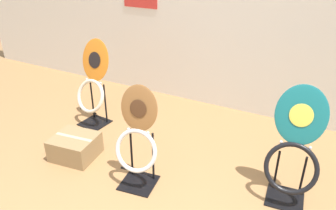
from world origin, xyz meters
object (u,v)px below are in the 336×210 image
toilet_seat_display_orange_sun (93,86)px  toilet_seat_display_woodgrain (137,140)px  toilet_seat_display_teal_sax (294,151)px  storage_box (75,147)px

toilet_seat_display_orange_sun → toilet_seat_display_woodgrain: toilet_seat_display_orange_sun is taller
toilet_seat_display_teal_sax → toilet_seat_display_woodgrain: size_ratio=1.05×
toilet_seat_display_woodgrain → toilet_seat_display_teal_sax: bearing=19.9°
toilet_seat_display_woodgrain → storage_box: 0.79m
toilet_seat_display_orange_sun → toilet_seat_display_teal_sax: bearing=-6.5°
toilet_seat_display_orange_sun → toilet_seat_display_teal_sax: 2.09m
toilet_seat_display_teal_sax → storage_box: size_ratio=2.11×
toilet_seat_display_teal_sax → storage_box: (-1.84, -0.36, -0.32)m
toilet_seat_display_teal_sax → toilet_seat_display_orange_sun: bearing=173.5°
toilet_seat_display_orange_sun → toilet_seat_display_woodgrain: bearing=-33.4°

